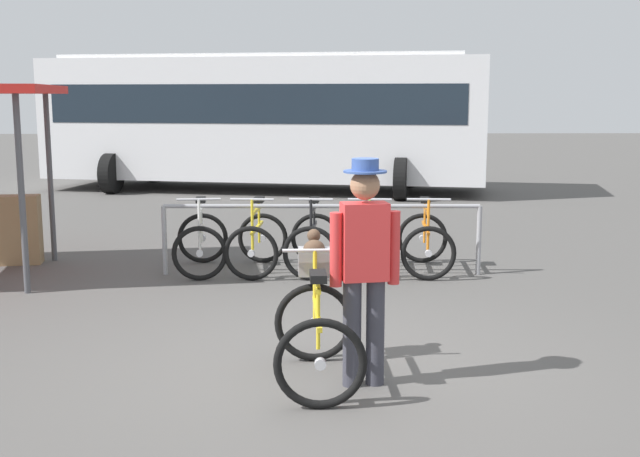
% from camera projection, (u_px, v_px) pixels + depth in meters
% --- Properties ---
extents(ground_plane, '(80.00, 80.00, 0.00)m').
position_uv_depth(ground_plane, '(329.00, 366.00, 6.43)').
color(ground_plane, '#514F4C').
extents(bike_rack_rail, '(3.91, 0.16, 0.88)m').
position_uv_depth(bike_rack_rail, '(322.00, 220.00, 9.63)').
color(bike_rack_rail, '#99999E').
rests_on(bike_rack_rail, ground).
extents(racked_bike_white, '(0.75, 1.14, 0.97)m').
position_uv_depth(racked_bike_white, '(201.00, 242.00, 9.86)').
color(racked_bike_white, black).
rests_on(racked_bike_white, ground).
extents(racked_bike_yellow, '(0.75, 1.14, 0.97)m').
position_uv_depth(racked_bike_yellow, '(257.00, 242.00, 9.86)').
color(racked_bike_yellow, black).
rests_on(racked_bike_yellow, ground).
extents(racked_bike_black, '(0.75, 1.15, 0.97)m').
position_uv_depth(racked_bike_black, '(313.00, 242.00, 9.86)').
color(racked_bike_black, black).
rests_on(racked_bike_black, ground).
extents(racked_bike_lime, '(0.75, 1.14, 0.97)m').
position_uv_depth(racked_bike_lime, '(369.00, 242.00, 9.86)').
color(racked_bike_lime, black).
rests_on(racked_bike_lime, ground).
extents(racked_bike_orange, '(0.75, 1.14, 0.97)m').
position_uv_depth(racked_bike_orange, '(425.00, 242.00, 9.86)').
color(racked_bike_orange, black).
rests_on(racked_bike_orange, ground).
extents(featured_bicycle, '(0.68, 1.21, 1.09)m').
position_uv_depth(featured_bicycle, '(316.00, 317.00, 6.11)').
color(featured_bicycle, black).
rests_on(featured_bicycle, ground).
extents(person_with_featured_bike, '(0.52, 0.32, 1.72)m').
position_uv_depth(person_with_featured_bike, '(364.00, 263.00, 5.88)').
color(person_with_featured_bike, '#383842').
rests_on(person_with_featured_bike, ground).
extents(bus_distant, '(10.30, 4.72, 3.08)m').
position_uv_depth(bus_distant, '(265.00, 115.00, 18.17)').
color(bus_distant, silver).
rests_on(bus_distant, ground).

